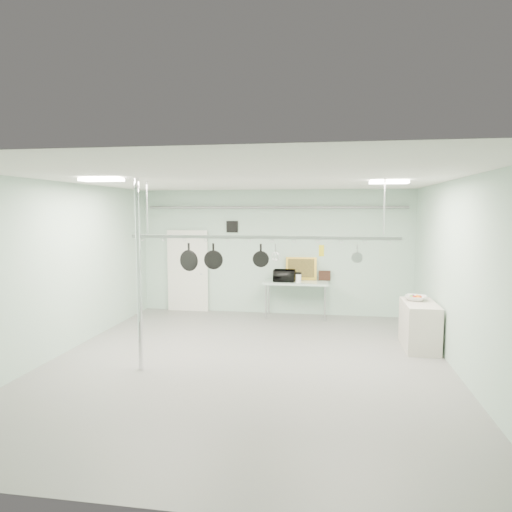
% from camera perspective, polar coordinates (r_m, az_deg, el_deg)
% --- Properties ---
extents(floor, '(8.00, 8.00, 0.00)m').
position_cam_1_polar(floor, '(8.22, -1.15, -13.26)').
color(floor, gray).
rests_on(floor, ground).
extents(ceiling, '(7.00, 8.00, 0.02)m').
position_cam_1_polar(ceiling, '(7.79, -1.19, 9.53)').
color(ceiling, silver).
rests_on(ceiling, back_wall).
extents(back_wall, '(7.00, 0.02, 3.20)m').
position_cam_1_polar(back_wall, '(11.77, 2.28, 0.49)').
color(back_wall, '#A4C5B3').
rests_on(back_wall, floor).
extents(right_wall, '(0.02, 8.00, 3.20)m').
position_cam_1_polar(right_wall, '(8.00, 24.27, -2.49)').
color(right_wall, '#A4C5B3').
rests_on(right_wall, floor).
extents(door, '(1.10, 0.10, 2.20)m').
position_cam_1_polar(door, '(12.27, -8.49, -1.94)').
color(door, silver).
rests_on(door, floor).
extents(wall_vent, '(0.30, 0.04, 0.30)m').
position_cam_1_polar(wall_vent, '(11.89, -3.00, 3.68)').
color(wall_vent, black).
rests_on(wall_vent, back_wall).
extents(conduit_pipe, '(6.60, 0.07, 0.07)m').
position_cam_1_polar(conduit_pipe, '(11.63, 2.25, 6.10)').
color(conduit_pipe, gray).
rests_on(conduit_pipe, back_wall).
extents(chrome_pole, '(0.08, 0.08, 3.20)m').
position_cam_1_polar(chrome_pole, '(7.77, -14.43, -2.40)').
color(chrome_pole, silver).
rests_on(chrome_pole, floor).
extents(prep_table, '(1.60, 0.70, 0.91)m').
position_cam_1_polar(prep_table, '(11.42, 5.03, -3.57)').
color(prep_table, silver).
rests_on(prep_table, floor).
extents(side_cabinet, '(0.60, 1.20, 0.90)m').
position_cam_1_polar(side_cabinet, '(9.48, 19.75, -8.17)').
color(side_cabinet, beige).
rests_on(side_cabinet, floor).
extents(pot_rack, '(4.80, 0.06, 1.00)m').
position_cam_1_polar(pot_rack, '(8.05, 0.61, 2.57)').
color(pot_rack, '#B7B7BC').
rests_on(pot_rack, ceiling).
extents(light_panel_left, '(0.65, 0.30, 0.05)m').
position_cam_1_polar(light_panel_left, '(7.74, -18.75, 9.03)').
color(light_panel_left, white).
rests_on(light_panel_left, ceiling).
extents(light_panel_right, '(0.65, 0.30, 0.05)m').
position_cam_1_polar(light_panel_right, '(8.32, 16.27, 8.85)').
color(light_panel_right, white).
rests_on(light_panel_right, ceiling).
extents(microwave, '(0.53, 0.36, 0.29)m').
position_cam_1_polar(microwave, '(11.40, 3.55, -2.47)').
color(microwave, black).
rests_on(microwave, prep_table).
extents(coffee_canister, '(0.18, 0.18, 0.21)m').
position_cam_1_polar(coffee_canister, '(11.28, 5.33, -2.78)').
color(coffee_canister, white).
rests_on(coffee_canister, prep_table).
extents(painting_large, '(0.79, 0.18, 0.58)m').
position_cam_1_polar(painting_large, '(11.66, 5.67, -1.59)').
color(painting_large, gold).
rests_on(painting_large, prep_table).
extents(painting_small, '(0.30, 0.08, 0.25)m').
position_cam_1_polar(painting_small, '(11.66, 8.57, -2.44)').
color(painting_small, black).
rests_on(painting_small, prep_table).
extents(fruit_bowl, '(0.52, 0.52, 0.10)m').
position_cam_1_polar(fruit_bowl, '(9.56, 19.33, -4.99)').
color(fruit_bowl, silver).
rests_on(fruit_bowl, side_cabinet).
extents(skillet_left, '(0.38, 0.17, 0.51)m').
position_cam_1_polar(skillet_left, '(8.37, -8.40, -0.11)').
color(skillet_left, black).
rests_on(skillet_left, pot_rack).
extents(skillet_mid, '(0.35, 0.08, 0.46)m').
position_cam_1_polar(skillet_mid, '(8.25, -5.35, -0.00)').
color(skillet_mid, black).
rests_on(skillet_mid, pot_rack).
extents(skillet_right, '(0.29, 0.09, 0.40)m').
position_cam_1_polar(skillet_right, '(8.07, 0.61, 0.12)').
color(skillet_right, black).
rests_on(skillet_right, pot_rack).
extents(whisk, '(0.20, 0.20, 0.30)m').
position_cam_1_polar(whisk, '(8.03, 2.46, 0.45)').
color(whisk, '#BDBCC1').
rests_on(whisk, pot_rack).
extents(grater, '(0.09, 0.02, 0.22)m').
position_cam_1_polar(grater, '(7.98, 8.18, 0.66)').
color(grater, yellow).
rests_on(grater, pot_rack).
extents(saucepan, '(0.20, 0.12, 0.32)m').
position_cam_1_polar(saucepan, '(8.00, 12.52, 0.22)').
color(saucepan, '#BCBCC1').
rests_on(saucepan, pot_rack).
extents(fruit_cluster, '(0.24, 0.24, 0.09)m').
position_cam_1_polar(fruit_cluster, '(9.55, 19.34, -4.75)').
color(fruit_cluster, '#9F1B0E').
rests_on(fruit_cluster, fruit_bowl).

